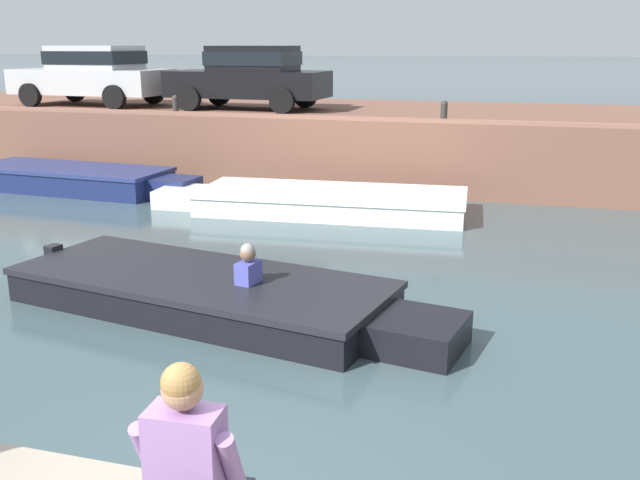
% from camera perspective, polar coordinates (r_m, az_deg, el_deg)
% --- Properties ---
extents(ground_plane, '(400.00, 400.00, 0.00)m').
position_cam_1_polar(ground_plane, '(9.77, 3.98, -3.54)').
color(ground_plane, '#3D5156').
extents(far_quay_wall, '(60.00, 6.00, 1.59)m').
position_cam_1_polar(far_quay_wall, '(18.12, 10.03, 7.65)').
color(far_quay_wall, brown).
rests_on(far_quay_wall, ground).
extents(far_wall_coping, '(60.00, 0.24, 0.08)m').
position_cam_1_polar(far_wall_coping, '(15.19, 8.94, 9.42)').
color(far_wall_coping, '#925F4C').
rests_on(far_wall_coping, far_quay_wall).
extents(boat_moored_west_navy, '(5.46, 1.91, 0.52)m').
position_cam_1_polar(boat_moored_west_navy, '(16.83, -18.77, 4.63)').
color(boat_moored_west_navy, navy).
rests_on(boat_moored_west_navy, ground).
extents(boat_moored_central_white, '(6.21, 2.32, 0.44)m').
position_cam_1_polar(boat_moored_central_white, '(13.89, -0.05, 3.13)').
color(boat_moored_central_white, white).
rests_on(boat_moored_central_white, ground).
extents(motorboat_passing, '(5.82, 2.62, 0.92)m').
position_cam_1_polar(motorboat_passing, '(8.82, -8.36, -4.28)').
color(motorboat_passing, black).
rests_on(motorboat_passing, ground).
extents(car_leftmost_silver, '(4.17, 2.14, 1.54)m').
position_cam_1_polar(car_leftmost_silver, '(20.23, -17.67, 12.63)').
color(car_leftmost_silver, '#B7BABC').
rests_on(car_leftmost_silver, far_quay_wall).
extents(car_left_inner_black, '(3.95, 1.96, 1.54)m').
position_cam_1_polar(car_left_inner_black, '(18.18, -5.61, 13.02)').
color(car_left_inner_black, black).
rests_on(car_left_inner_black, far_quay_wall).
extents(mooring_bollard_west, '(0.15, 0.15, 0.45)m').
position_cam_1_polar(mooring_bollard_west, '(17.09, -11.49, 10.61)').
color(mooring_bollard_west, '#2D2B28').
rests_on(mooring_bollard_west, far_quay_wall).
extents(mooring_bollard_mid, '(0.15, 0.15, 0.45)m').
position_cam_1_polar(mooring_bollard_mid, '(15.27, 9.89, 10.16)').
color(mooring_bollard_mid, '#2D2B28').
rests_on(mooring_bollard_mid, far_quay_wall).
extents(person_seated_right, '(0.54, 0.54, 0.96)m').
position_cam_1_polar(person_seated_right, '(3.73, -10.30, -17.64)').
color(person_seated_right, '#282833').
rests_on(person_seated_right, near_quay).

